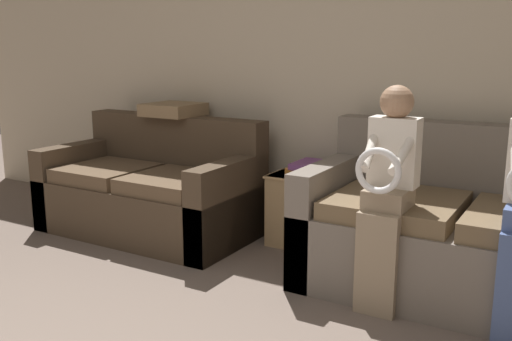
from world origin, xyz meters
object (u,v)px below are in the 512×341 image
at_px(couch_side, 152,192).
at_px(side_shelf, 304,208).
at_px(book_stack, 306,168).
at_px(throw_pillow, 174,109).
at_px(couch_main, 467,237).
at_px(child_left_seated, 388,185).

height_order(couch_side, side_shelf, couch_side).
relative_size(couch_side, book_stack, 5.42).
relative_size(couch_side, side_shelf, 3.14).
height_order(couch_side, book_stack, couch_side).
bearing_deg(throw_pillow, couch_main, -6.38).
bearing_deg(couch_side, throw_pillow, 90.39).
bearing_deg(child_left_seated, throw_pillow, 161.28).
distance_m(book_stack, throw_pillow, 1.25).
distance_m(side_shelf, throw_pillow, 1.37).
height_order(couch_side, child_left_seated, child_left_seated).
xyz_separation_m(book_stack, throw_pillow, (-1.20, -0.05, 0.37)).
height_order(side_shelf, book_stack, book_stack).
height_order(couch_main, throw_pillow, throw_pillow).
height_order(couch_side, throw_pillow, throw_pillow).
distance_m(child_left_seated, throw_pillow, 2.18).
distance_m(side_shelf, book_stack, 0.31).
xyz_separation_m(child_left_seated, throw_pillow, (-2.05, 0.69, 0.25)).
distance_m(child_left_seated, book_stack, 1.14).
bearing_deg(couch_side, book_stack, 16.41).
distance_m(couch_side, side_shelf, 1.24).
bearing_deg(couch_main, throw_pillow, 173.62).
distance_m(couch_main, throw_pillow, 2.51).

